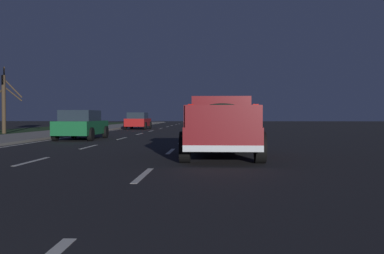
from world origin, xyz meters
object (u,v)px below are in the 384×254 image
Objects in this scene: sedan_green at (81,125)px; pickup_truck at (221,125)px; sedan_red at (138,121)px; bare_tree_far at (4,102)px.

pickup_truck is at bearing -143.27° from sedan_green.
bare_tree_far is (-10.44, 7.73, 1.46)m from sedan_red.
pickup_truck reaches higher than sedan_green.
sedan_green is (-18.01, 0.05, 0.00)m from sedan_red.
pickup_truck is 1.16× the size of bare_tree_far.
sedan_green is 0.94× the size of bare_tree_far.
bare_tree_far reaches higher than pickup_truck.
sedan_red is at bearing -36.53° from bare_tree_far.
pickup_truck is 22.76m from bare_tree_far.
pickup_truck is 1.23× the size of sedan_red.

